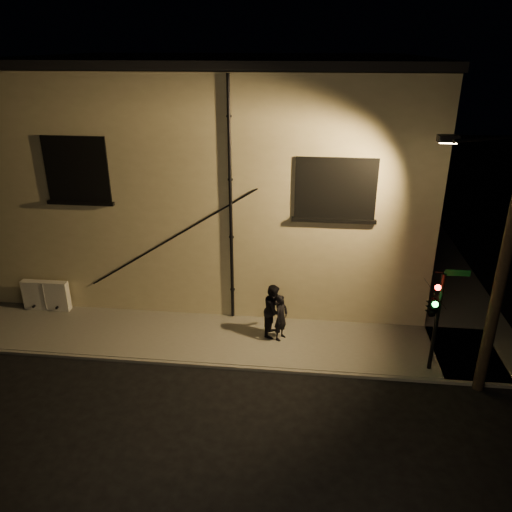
# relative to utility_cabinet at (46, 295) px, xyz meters

# --- Properties ---
(ground) EXTENTS (90.00, 90.00, 0.00)m
(ground) POSITION_rel_utility_cabinet_xyz_m (8.75, -2.70, -0.69)
(ground) COLOR black
(sidewalk) EXTENTS (21.00, 16.00, 0.12)m
(sidewalk) POSITION_rel_utility_cabinet_xyz_m (9.97, 1.69, -0.63)
(sidewalk) COLOR slate
(sidewalk) RESTS_ON ground
(building) EXTENTS (16.20, 12.23, 8.80)m
(building) POSITION_rel_utility_cabinet_xyz_m (5.75, 6.29, 3.72)
(building) COLOR beige
(building) RESTS_ON ground
(utility_cabinet) EXTENTS (1.73, 0.29, 1.14)m
(utility_cabinet) POSITION_rel_utility_cabinet_xyz_m (0.00, 0.00, 0.00)
(utility_cabinet) COLOR silver
(utility_cabinet) RESTS_ON sidewalk
(pedestrian_a) EXTENTS (0.62, 0.70, 1.62)m
(pedestrian_a) POSITION_rel_utility_cabinet_xyz_m (8.77, -1.05, 0.24)
(pedestrian_a) COLOR black
(pedestrian_a) RESTS_ON sidewalk
(pedestrian_b) EXTENTS (0.86, 1.02, 1.84)m
(pedestrian_b) POSITION_rel_utility_cabinet_xyz_m (8.52, -0.78, 0.35)
(pedestrian_b) COLOR black
(pedestrian_b) RESTS_ON sidewalk
(traffic_signal) EXTENTS (1.23, 1.95, 3.32)m
(traffic_signal) POSITION_rel_utility_cabinet_xyz_m (13.20, -2.32, 1.67)
(traffic_signal) COLOR black
(traffic_signal) RESTS_ON sidewalk
(streetlamp_pole) EXTENTS (2.04, 1.40, 7.62)m
(streetlamp_pole) POSITION_rel_utility_cabinet_xyz_m (14.59, -2.82, 3.33)
(streetlamp_pole) COLOR black
(streetlamp_pole) RESTS_ON ground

